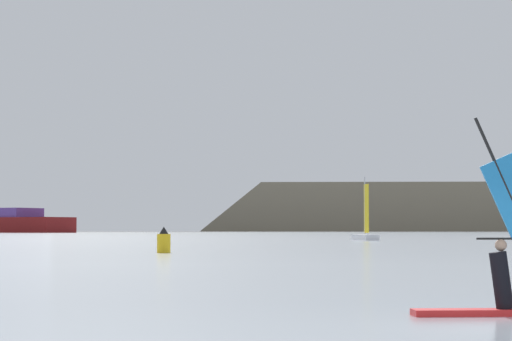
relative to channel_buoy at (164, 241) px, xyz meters
The scene contains 3 objects.
distant_headland 1195.10m from the channel_buoy, 79.64° to the left, with size 921.06×492.86×46.04m, color #756B56.
channel_buoy is the anchor object (origin of this frame).
small_sailboat 91.69m from the channel_buoy, 79.14° to the left, with size 3.98×8.35×9.58m.
Camera 1 is at (-3.62, -17.31, 1.56)m, focal length 75.53 mm.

